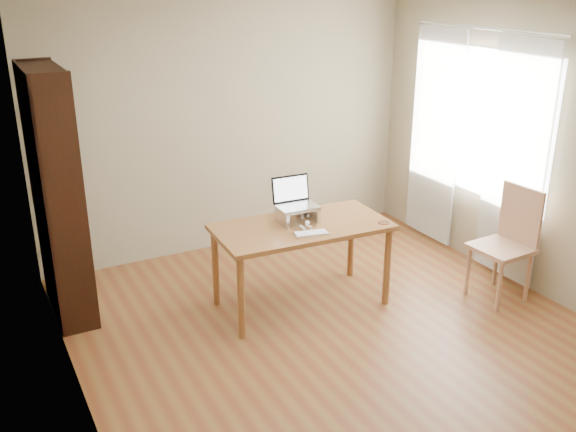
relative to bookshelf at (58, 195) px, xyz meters
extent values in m
cube|color=brown|center=(1.83, -1.55, -1.06)|extent=(4.00, 4.50, 0.02)
cube|color=gray|center=(1.83, 0.71, 0.25)|extent=(4.00, 0.02, 2.60)
cube|color=gray|center=(-0.18, -1.55, 0.25)|extent=(0.02, 4.50, 2.60)
cube|color=gray|center=(3.84, -1.55, 0.25)|extent=(0.02, 4.50, 2.60)
cube|color=white|center=(3.81, -0.75, 0.35)|extent=(0.01, 1.80, 1.40)
cube|color=black|center=(-0.01, -0.43, 0.00)|extent=(0.30, 0.04, 2.10)
cube|color=black|center=(-0.01, 0.43, 0.00)|extent=(0.30, 0.04, 2.10)
cube|color=black|center=(-0.15, 0.00, 0.00)|extent=(0.02, 0.90, 2.10)
cube|color=black|center=(-0.01, 0.00, -1.02)|extent=(0.30, 0.84, 0.02)
cube|color=black|center=(0.02, 0.00, -0.85)|extent=(0.20, 0.78, 0.28)
cube|color=black|center=(-0.01, 0.00, -0.68)|extent=(0.30, 0.84, 0.03)
cube|color=black|center=(0.02, 0.00, -0.51)|extent=(0.20, 0.78, 0.28)
cube|color=black|center=(-0.01, 0.00, -0.34)|extent=(0.30, 0.84, 0.02)
cube|color=black|center=(0.02, 0.00, -0.17)|extent=(0.20, 0.78, 0.28)
cube|color=black|center=(-0.01, 0.00, 0.00)|extent=(0.30, 0.84, 0.02)
cube|color=black|center=(0.02, 0.00, 0.17)|extent=(0.20, 0.78, 0.28)
cube|color=black|center=(-0.01, 0.00, 0.34)|extent=(0.30, 0.84, 0.02)
cube|color=black|center=(0.02, 0.00, 0.51)|extent=(0.20, 0.78, 0.28)
cube|color=black|center=(-0.01, 0.00, 0.68)|extent=(0.30, 0.84, 0.02)
cube|color=black|center=(0.02, 0.00, 0.85)|extent=(0.20, 0.78, 0.28)
cube|color=black|center=(-0.01, 0.00, 1.02)|extent=(0.30, 0.84, 0.03)
cube|color=white|center=(3.75, -1.30, 0.10)|extent=(0.03, 0.70, 2.20)
cube|color=white|center=(3.75, -0.20, 0.10)|extent=(0.03, 0.70, 2.20)
cylinder|color=silver|center=(3.75, -0.75, 1.23)|extent=(0.03, 1.90, 0.03)
cube|color=brown|center=(1.81, -0.85, -0.32)|extent=(1.52, 0.82, 0.04)
cylinder|color=brown|center=(1.13, -0.54, -0.70)|extent=(0.06, 0.06, 0.71)
cylinder|color=brown|center=(2.49, -0.54, -0.70)|extent=(0.06, 0.06, 0.71)
cylinder|color=brown|center=(1.13, -1.16, -0.70)|extent=(0.06, 0.06, 0.71)
cylinder|color=brown|center=(2.49, -1.16, -0.70)|extent=(0.06, 0.06, 0.71)
cube|color=silver|center=(1.67, -0.77, -0.24)|extent=(0.03, 0.25, 0.12)
cube|color=silver|center=(1.96, -0.77, -0.24)|extent=(0.03, 0.25, 0.12)
cube|color=silver|center=(1.81, -0.77, -0.17)|extent=(0.32, 0.25, 0.01)
cube|color=silver|center=(1.81, -0.77, -0.16)|extent=(0.35, 0.26, 0.02)
cube|color=black|center=(1.81, -0.63, -0.04)|extent=(0.34, 0.07, 0.23)
cube|color=white|center=(1.81, -0.63, -0.04)|extent=(0.31, 0.05, 0.20)
cube|color=silver|center=(1.78, -1.07, -0.29)|extent=(0.30, 0.18, 0.02)
cube|color=white|center=(1.78, -1.07, -0.28)|extent=(0.28, 0.15, 0.00)
cylinder|color=#50301B|center=(2.46, -1.13, -0.30)|extent=(0.10, 0.10, 0.01)
ellipsoid|color=#443E35|center=(1.80, -0.74, -0.24)|extent=(0.15, 0.33, 0.11)
ellipsoid|color=#443E35|center=(1.80, -0.63, -0.25)|extent=(0.13, 0.14, 0.11)
ellipsoid|color=#443E35|center=(1.80, -0.93, -0.23)|extent=(0.09, 0.08, 0.08)
ellipsoid|color=white|center=(1.80, -0.89, -0.26)|extent=(0.08, 0.08, 0.07)
sphere|color=white|center=(1.80, -0.96, -0.24)|extent=(0.04, 0.04, 0.04)
cone|color=#443E35|center=(1.78, -0.92, -0.19)|extent=(0.03, 0.04, 0.04)
cone|color=#443E35|center=(1.83, -0.92, -0.19)|extent=(0.03, 0.04, 0.04)
cylinder|color=white|center=(1.77, -0.94, -0.29)|extent=(0.03, 0.08, 0.03)
cylinder|color=white|center=(1.83, -0.94, -0.29)|extent=(0.03, 0.08, 0.03)
cylinder|color=#443E35|center=(1.89, -0.61, -0.28)|extent=(0.12, 0.18, 0.02)
cube|color=tan|center=(3.42, -1.57, -0.57)|extent=(0.48, 0.48, 0.04)
cylinder|color=tan|center=(3.24, -1.76, -0.81)|extent=(0.04, 0.04, 0.48)
cylinder|color=tan|center=(3.60, -1.76, -0.81)|extent=(0.04, 0.04, 0.48)
cylinder|color=tan|center=(3.24, -1.39, -0.81)|extent=(0.04, 0.04, 0.48)
cylinder|color=tan|center=(3.60, -1.39, -0.81)|extent=(0.04, 0.04, 0.48)
cube|color=tan|center=(3.62, -1.57, -0.30)|extent=(0.05, 0.43, 0.54)
camera|label=1|loc=(-0.65, -5.25, 1.72)|focal=40.00mm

